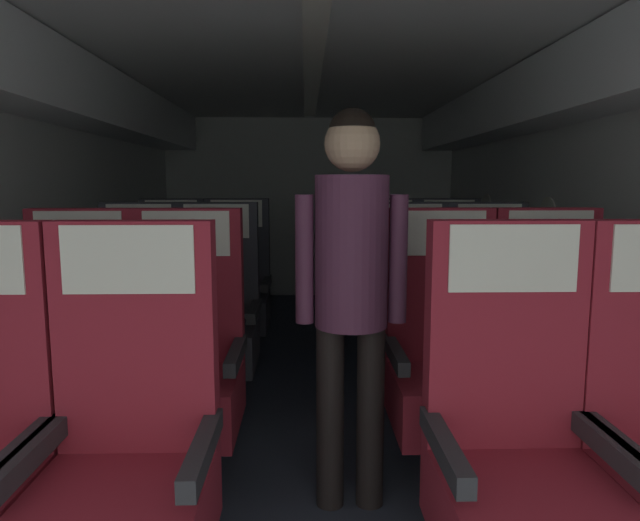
{
  "coord_description": "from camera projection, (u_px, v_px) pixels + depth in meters",
  "views": [
    {
      "loc": [
        -0.05,
        0.12,
        1.29
      ],
      "look_at": [
        0.05,
        3.74,
        0.79
      ],
      "focal_mm": 31.51,
      "sensor_mm": 36.0,
      "label": 1
    }
  ],
  "objects": [
    {
      "name": "seat_b_right_window",
      "position": [
        444.0,
        365.0,
        2.48
      ],
      "size": [
        0.51,
        0.52,
        1.18
      ],
      "color": "#38383D",
      "rests_on": "ground"
    },
    {
      "name": "seat_b_left_window",
      "position": [
        77.0,
        367.0,
        2.45
      ],
      "size": [
        0.51,
        0.52,
        1.18
      ],
      "color": "#38383D",
      "rests_on": "ground"
    },
    {
      "name": "seat_c_left_aisle",
      "position": [
        216.0,
        320.0,
        3.29
      ],
      "size": [
        0.51,
        0.52,
        1.18
      ],
      "color": "#38383D",
      "rests_on": "ground"
    },
    {
      "name": "seat_d_left_aisle",
      "position": [
        236.0,
        292.0,
        4.16
      ],
      "size": [
        0.51,
        0.52,
        1.18
      ],
      "color": "#38383D",
      "rests_on": "ground"
    },
    {
      "name": "seat_d_left_window",
      "position": [
        171.0,
        292.0,
        4.14
      ],
      "size": [
        0.51,
        0.52,
        1.18
      ],
      "color": "#38383D",
      "rests_on": "ground"
    },
    {
      "name": "ground",
      "position": [
        314.0,
        405.0,
        3.32
      ],
      "size": [
        3.54,
        6.99,
        0.02
      ],
      "primitive_type": "cube",
      "color": "#2D3342"
    },
    {
      "name": "seat_a_left_aisle",
      "position": [
        127.0,
        464.0,
        1.6
      ],
      "size": [
        0.51,
        0.52,
        1.18
      ],
      "color": "#38383D",
      "rests_on": "ground"
    },
    {
      "name": "fuselage_shell",
      "position": [
        313.0,
        145.0,
        3.36
      ],
      "size": [
        3.42,
        6.64,
        2.09
      ],
      "color": "silver",
      "rests_on": "ground"
    },
    {
      "name": "seat_a_right_window",
      "position": [
        516.0,
        459.0,
        1.63
      ],
      "size": [
        0.51,
        0.52,
        1.18
      ],
      "color": "#38383D",
      "rests_on": "ground"
    },
    {
      "name": "seat_d_right_aisle",
      "position": [
        450.0,
        291.0,
        4.21
      ],
      "size": [
        0.51,
        0.52,
        1.18
      ],
      "color": "#38383D",
      "rests_on": "ground"
    },
    {
      "name": "seat_c_left_window",
      "position": [
        139.0,
        320.0,
        3.3
      ],
      "size": [
        0.51,
        0.52,
        1.18
      ],
      "color": "#38383D",
      "rests_on": "ground"
    },
    {
      "name": "seat_d_right_window",
      "position": [
        387.0,
        291.0,
        4.2
      ],
      "size": [
        0.51,
        0.52,
        1.18
      ],
      "color": "#38383D",
      "rests_on": "ground"
    },
    {
      "name": "seat_b_left_aisle",
      "position": [
        186.0,
        366.0,
        2.46
      ],
      "size": [
        0.51,
        0.52,
        1.18
      ],
      "color": "#38383D",
      "rests_on": "ground"
    },
    {
      "name": "seat_c_right_window",
      "position": [
        411.0,
        319.0,
        3.33
      ],
      "size": [
        0.51,
        0.52,
        1.18
      ],
      "color": "#38383D",
      "rests_on": "ground"
    },
    {
      "name": "seat_c_right_aisle",
      "position": [
        491.0,
        318.0,
        3.33
      ],
      "size": [
        0.51,
        0.52,
        1.18
      ],
      "color": "#38383D",
      "rests_on": "ground"
    },
    {
      "name": "flight_attendant",
      "position": [
        351.0,
        270.0,
        2.15
      ],
      "size": [
        0.43,
        0.28,
        1.57
      ],
      "rotation": [
        0.0,
        0.0,
        3.38
      ],
      "color": "black",
      "rests_on": "ground"
    },
    {
      "name": "seat_b_right_aisle",
      "position": [
        552.0,
        363.0,
        2.5
      ],
      "size": [
        0.51,
        0.52,
        1.18
      ],
      "color": "#38383D",
      "rests_on": "ground"
    }
  ]
}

